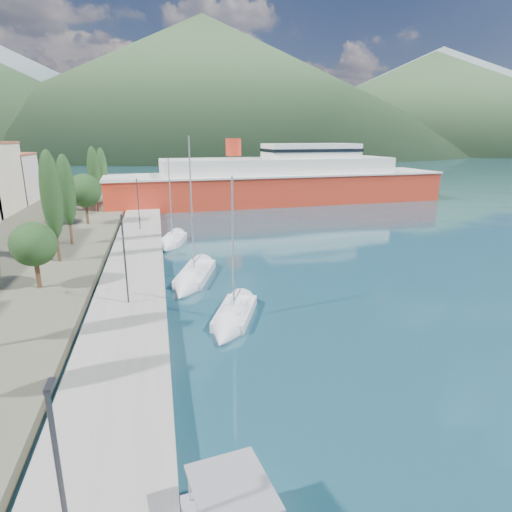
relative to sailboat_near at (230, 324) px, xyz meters
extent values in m
plane|color=#173F4D|center=(2.66, 110.10, -0.28)|extent=(1400.00, 1400.00, 0.00)
cube|color=gray|center=(-6.34, 16.10, 0.12)|extent=(5.00, 88.00, 0.80)
cone|color=slate|center=(82.66, 670.10, 89.72)|extent=(760.00, 760.00, 180.00)
cone|color=slate|center=(422.66, 590.10, 69.72)|extent=(640.00, 640.00, 140.00)
cone|color=#324D2D|center=(42.66, 390.10, 57.22)|extent=(480.00, 480.00, 115.00)
cone|color=#324D2D|center=(262.66, 370.10, 44.72)|extent=(420.00, 420.00, 90.00)
cube|color=silver|center=(-29.34, 56.10, 4.42)|extent=(9.00, 10.00, 8.00)
cylinder|color=#47301E|center=(-13.13, 8.86, 1.45)|extent=(0.36, 0.36, 2.07)
sphere|color=#1E3A19|center=(-13.13, 8.86, 3.81)|extent=(3.31, 3.31, 3.31)
cylinder|color=#47301E|center=(-13.13, 16.13, 1.52)|extent=(0.30, 0.30, 2.20)
ellipsoid|color=#1E3A19|center=(-13.13, 16.13, 6.52)|extent=(1.80, 1.80, 7.81)
cylinder|color=#47301E|center=(-13.13, 22.60, 1.45)|extent=(0.30, 0.30, 2.07)
ellipsoid|color=#1E3A19|center=(-13.13, 22.60, 6.15)|extent=(1.80, 1.80, 7.33)
cylinder|color=#47301E|center=(-13.13, 33.80, 1.75)|extent=(0.36, 0.36, 2.66)
sphere|color=#1E3A19|center=(-13.13, 33.80, 4.78)|extent=(4.26, 4.26, 4.26)
cylinder|color=#47301E|center=(-13.13, 43.92, 1.48)|extent=(0.30, 0.30, 2.13)
ellipsoid|color=#1E3A19|center=(-13.13, 43.92, 6.32)|extent=(1.80, 1.80, 7.55)
cylinder|color=#47301E|center=(-13.13, 54.13, 1.43)|extent=(0.30, 0.30, 2.03)
ellipsoid|color=#1E3A19|center=(-13.13, 54.13, 6.05)|extent=(1.80, 1.80, 7.20)
cylinder|color=#2D2D33|center=(-6.34, -16.34, 3.52)|extent=(0.12, 0.12, 6.00)
cube|color=#2D2D33|center=(-6.34, -16.09, 6.52)|extent=(0.15, 0.50, 0.12)
cylinder|color=#2D2D33|center=(-6.34, 3.94, 3.52)|extent=(0.12, 0.12, 6.00)
cube|color=#2D2D33|center=(-6.34, 4.19, 6.52)|extent=(0.15, 0.50, 0.12)
cylinder|color=#2D2D33|center=(-6.34, 28.64, 3.52)|extent=(0.12, 0.12, 6.00)
cube|color=#2D2D33|center=(-6.34, 28.89, 6.52)|extent=(0.15, 0.50, 0.12)
cube|color=slate|center=(-2.41, -15.03, 2.09)|extent=(2.49, 2.83, 0.09)
cube|color=silver|center=(0.65, 1.63, -0.05)|extent=(3.92, 5.65, 0.84)
cube|color=silver|center=(0.52, 1.30, 0.51)|extent=(1.97, 2.42, 0.33)
cylinder|color=silver|center=(0.52, 1.30, 4.78)|extent=(0.12, 0.12, 8.83)
cone|color=silver|center=(-0.59, -1.48, -0.05)|extent=(2.89, 3.06, 2.14)
cube|color=silver|center=(-1.20, 10.64, -0.03)|extent=(4.19, 6.85, 0.91)
cube|color=silver|center=(-1.33, 10.24, 0.58)|extent=(2.12, 2.88, 0.35)
cylinder|color=silver|center=(-1.33, 10.24, 5.98)|extent=(0.12, 0.12, 11.12)
cone|color=silver|center=(-2.47, 6.72, -0.03)|extent=(3.13, 3.57, 2.32)
cube|color=silver|center=(-2.57, 23.73, -0.04)|extent=(3.45, 5.54, 0.88)
cube|color=silver|center=(-2.65, 23.40, 0.55)|extent=(1.82, 2.33, 0.34)
cylinder|color=silver|center=(-2.65, 23.40, 4.81)|extent=(0.12, 0.12, 8.82)
cone|color=silver|center=(-3.37, 20.54, -0.04)|extent=(2.77, 2.88, 2.25)
cube|color=red|center=(17.52, 51.01, 2.00)|extent=(60.77, 16.11, 5.80)
cube|color=silver|center=(17.52, 51.01, 4.90)|extent=(61.22, 16.51, 0.31)
cube|color=silver|center=(17.52, 51.01, 6.14)|extent=(42.04, 12.86, 3.11)
cube|color=silver|center=(23.73, 51.39, 8.94)|extent=(17.28, 8.73, 2.49)
cylinder|color=red|center=(9.24, 50.50, 9.67)|extent=(2.70, 2.70, 2.90)
camera|label=1|loc=(-3.91, -24.63, 11.51)|focal=30.00mm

